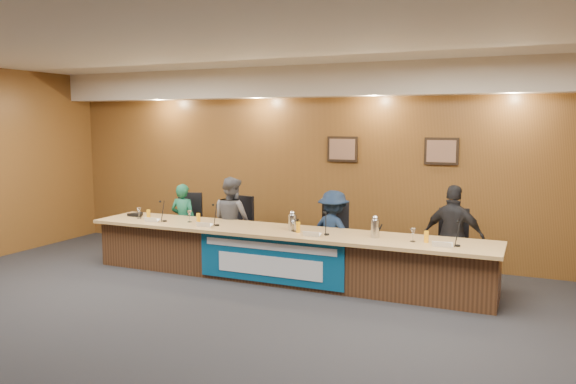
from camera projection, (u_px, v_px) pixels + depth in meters
name	position (u px, v px, depth m)	size (l,w,h in m)	color
floor	(190.00, 336.00, 6.07)	(10.00, 10.00, 0.00)	black
ceiling	(183.00, 32.00, 5.67)	(10.00, 8.00, 0.04)	silver
wall_back	(320.00, 163.00, 9.50)	(10.00, 0.04, 3.20)	brown
soffit	(316.00, 81.00, 9.11)	(10.00, 0.50, 0.50)	beige
dais_body	(281.00, 256.00, 8.20)	(6.00, 0.80, 0.70)	#472B18
dais_top	(280.00, 231.00, 8.11)	(6.10, 0.95, 0.05)	tan
banner	(269.00, 260.00, 7.82)	(2.20, 0.02, 0.65)	navy
banner_text_upper	(269.00, 246.00, 7.79)	(2.00, 0.01, 0.10)	silver
banner_text_lower	(269.00, 266.00, 7.82)	(1.60, 0.01, 0.28)	silver
wall_photo_left	(343.00, 149.00, 9.28)	(0.52, 0.04, 0.42)	black
wall_photo_right	(441.00, 151.00, 8.64)	(0.52, 0.04, 0.42)	black
panelist_a	(183.00, 221.00, 9.52)	(0.46, 0.30, 1.26)	#14543A
panelist_b	(232.00, 220.00, 9.13)	(0.69, 0.54, 1.42)	#55555A
panelist_c	(333.00, 233.00, 8.44)	(0.83, 0.48, 1.28)	#101E37
panelist_d	(453.00, 237.00, 7.73)	(0.85, 0.35, 1.45)	black
office_chair_a	(187.00, 228.00, 9.63)	(0.48, 0.48, 0.08)	black
office_chair_b	(235.00, 233.00, 9.25)	(0.48, 0.48, 0.08)	black
office_chair_c	(336.00, 242.00, 8.55)	(0.48, 0.48, 0.08)	black
office_chair_d	(454.00, 253.00, 7.85)	(0.48, 0.48, 0.08)	black
nameplate_a	(151.00, 219.00, 8.71)	(0.24, 0.06, 0.09)	white
microphone_a	(165.00, 221.00, 8.76)	(0.07, 0.07, 0.02)	black
juice_glass_a	(148.00, 214.00, 8.99)	(0.06, 0.06, 0.15)	#FFA912
water_glass_a	(139.00, 213.00, 9.03)	(0.08, 0.08, 0.18)	silver
nameplate_b	(203.00, 224.00, 8.29)	(0.24, 0.06, 0.09)	white
microphone_b	(217.00, 225.00, 8.42)	(0.07, 0.07, 0.02)	black
juice_glass_b	(198.00, 218.00, 8.64)	(0.06, 0.06, 0.15)	#FFA912
water_glass_b	(190.00, 216.00, 8.70)	(0.08, 0.08, 0.18)	silver
nameplate_c	(311.00, 234.00, 7.60)	(0.24, 0.06, 0.09)	white
microphone_c	(327.00, 234.00, 7.72)	(0.07, 0.07, 0.02)	black
juice_glass_c	(298.00, 227.00, 7.89)	(0.06, 0.06, 0.15)	#FFA912
water_glass_c	(294.00, 225.00, 7.97)	(0.08, 0.08, 0.18)	silver
nameplate_d	(442.00, 244.00, 6.96)	(0.24, 0.06, 0.09)	white
microphone_d	(457.00, 246.00, 7.01)	(0.07, 0.07, 0.02)	black
juice_glass_d	(426.00, 237.00, 7.24)	(0.06, 0.06, 0.15)	#FFA912
water_glass_d	(413.00, 235.00, 7.27)	(0.08, 0.08, 0.18)	silver
carafe_mid	(292.00, 223.00, 8.04)	(0.12, 0.12, 0.23)	silver
carafe_right	(375.00, 229.00, 7.53)	(0.12, 0.12, 0.24)	silver
speakerphone	(137.00, 215.00, 9.27)	(0.32, 0.32, 0.05)	black
paper_stack	(444.00, 244.00, 7.12)	(0.22, 0.30, 0.01)	white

